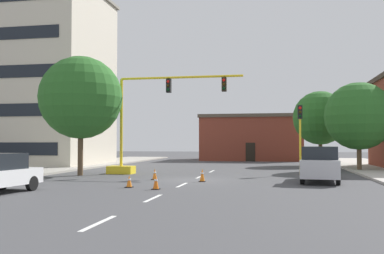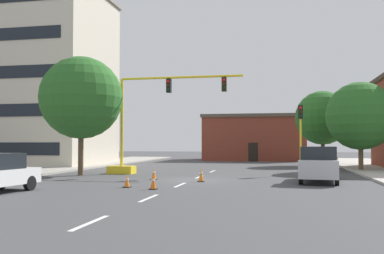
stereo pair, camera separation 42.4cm
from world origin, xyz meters
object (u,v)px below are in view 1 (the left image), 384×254
Objects in this scene: tree_right_far at (320,118)px; traffic_cone_roadside_c at (129,181)px; tree_left_near at (81,98)px; tree_right_mid at (359,116)px; pickup_truck_silver at (320,165)px; traffic_cone_roadside_b at (155,174)px; traffic_signal_gantry at (138,142)px; traffic_cone_roadside_d at (156,182)px; traffic_cone_roadside_a at (202,175)px; traffic_light_pole_right at (300,124)px.

tree_right_far is 26.11m from traffic_cone_roadside_c.
tree_left_near reaches higher than tree_right_mid.
pickup_truck_silver is 8.23× the size of traffic_cone_roadside_b.
traffic_signal_gantry is at bearing 105.03° from traffic_cone_roadside_c.
traffic_cone_roadside_c is (-9.55, -4.95, -0.67)m from pickup_truck_silver.
traffic_cone_roadside_c is at bearing -152.62° from pickup_truck_silver.
tree_right_mid reaches higher than traffic_cone_roadside_d.
traffic_cone_roadside_a is at bearing -113.41° from tree_right_far.
pickup_truck_silver is (0.76, -5.63, -2.55)m from traffic_light_pole_right.
traffic_cone_roadside_d is at bearing -67.68° from traffic_signal_gantry.
traffic_cone_roadside_d is (-9.84, -23.74, -4.24)m from tree_right_far.
traffic_cone_roadside_c is (-8.79, -10.58, -3.23)m from traffic_light_pole_right.
tree_right_mid is (19.29, 7.98, -0.99)m from tree_left_near.
tree_right_far is at bearing 45.68° from traffic_signal_gantry.
tree_right_mid is at bearing -75.63° from tree_right_far.
tree_right_mid is 1.24× the size of pickup_truck_silver.
traffic_signal_gantry is 12.51× the size of traffic_cone_roadside_a.
traffic_cone_roadside_b is (-9.53, -0.35, -0.64)m from pickup_truck_silver.
traffic_cone_roadside_a is 1.13× the size of traffic_cone_roadside_b.
tree_right_mid is 8.39m from tree_right_far.
traffic_cone_roadside_d is (3.95, -9.62, -1.93)m from traffic_signal_gantry.
traffic_cone_roadside_d is at bearing -112.52° from tree_right_far.
traffic_signal_gantry is at bearing 30.12° from tree_left_near.
traffic_cone_roadside_c is (-0.03, -4.60, -0.03)m from traffic_cone_roadside_b.
tree_right_mid is 11.16× the size of traffic_cone_roadside_c.
tree_right_mid is (15.87, 5.99, 1.98)m from traffic_signal_gantry.
traffic_signal_gantry is at bearing -171.97° from traffic_light_pole_right.
traffic_cone_roadside_d reaches higher than traffic_cone_roadside_c.
traffic_signal_gantry is 1.71× the size of pickup_truck_silver.
traffic_signal_gantry is 9.52m from traffic_cone_roadside_c.
pickup_truck_silver is at bearing 2.12° from traffic_cone_roadside_b.
traffic_light_pole_right reaches higher than traffic_cone_roadside_d.
tree_right_far reaches higher than traffic_cone_roadside_b.
traffic_signal_gantry is 5.39m from traffic_cone_roadside_b.
traffic_signal_gantry is 10.58m from traffic_cone_roadside_d.
tree_left_near is (-3.42, -1.98, 2.98)m from traffic_signal_gantry.
traffic_cone_roadside_d is at bearing -108.49° from traffic_cone_roadside_a.
traffic_signal_gantry is 4.95m from tree_left_near.
traffic_signal_gantry is 15.49× the size of traffic_cone_roadside_c.
tree_right_far is 10.36× the size of traffic_cone_roadside_d.
traffic_cone_roadside_c is at bearing -131.91° from tree_right_mid.
pickup_truck_silver is (11.97, -4.05, -1.30)m from traffic_signal_gantry.
traffic_cone_roadside_b is at bearing -145.70° from traffic_light_pole_right.
tree_right_mid is at bearing 20.69° from traffic_signal_gantry.
tree_left_near is 10.60m from traffic_cone_roadside_a.
traffic_signal_gantry reaches higher than pickup_truck_silver.
traffic_signal_gantry is 14.11× the size of traffic_cone_roadside_b.
tree_left_near reaches higher than traffic_cone_roadside_b.
pickup_truck_silver is 9.04× the size of traffic_cone_roadside_c.
traffic_cone_roadside_d is (-7.26, -11.20, -3.19)m from traffic_light_pole_right.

